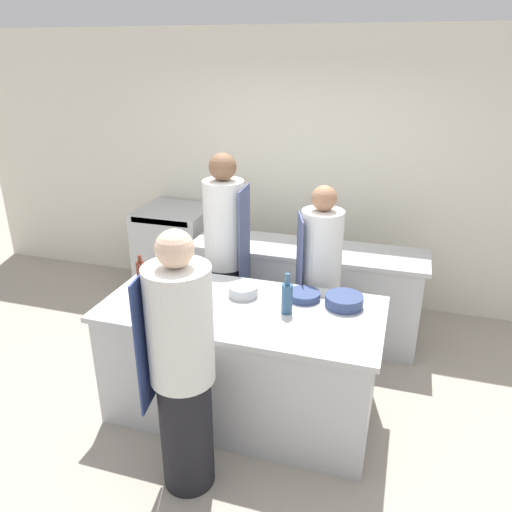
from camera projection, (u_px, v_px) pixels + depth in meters
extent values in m
plane|color=#A89E8E|center=(243.00, 409.00, 3.86)|extent=(16.00, 16.00, 0.00)
cube|color=silver|center=(306.00, 171.00, 5.20)|extent=(8.00, 0.06, 2.80)
cube|color=#B7BABC|center=(242.00, 363.00, 3.69)|extent=(1.91, 0.90, 0.85)
cube|color=#B7BABC|center=(241.00, 309.00, 3.52)|extent=(1.99, 0.94, 0.04)
cube|color=#B7BABC|center=(306.00, 293.00, 4.75)|extent=(2.07, 0.56, 0.85)
cube|color=#B7BABC|center=(307.00, 250.00, 4.58)|extent=(2.16, 0.58, 0.04)
cube|color=#B7BABC|center=(177.00, 251.00, 5.56)|extent=(0.75, 0.72, 0.99)
cube|color=black|center=(164.00, 282.00, 5.33)|extent=(0.60, 0.01, 0.35)
cube|color=black|center=(159.00, 222.00, 5.07)|extent=(0.64, 0.01, 0.06)
cylinder|color=black|center=(187.00, 430.00, 3.08)|extent=(0.32, 0.32, 0.79)
cylinder|color=silver|center=(180.00, 325.00, 2.79)|extent=(0.38, 0.38, 0.71)
cube|color=navy|center=(148.00, 338.00, 2.86)|extent=(0.07, 0.36, 0.82)
sphere|color=beige|center=(175.00, 249.00, 2.62)|extent=(0.21, 0.21, 0.21)
cylinder|color=black|center=(226.00, 307.00, 4.50)|extent=(0.29, 0.29, 0.83)
cylinder|color=silver|center=(224.00, 224.00, 4.20)|extent=(0.34, 0.34, 0.75)
cube|color=#4C567F|center=(244.00, 238.00, 4.20)|extent=(0.03, 0.33, 0.87)
sphere|color=brown|center=(223.00, 167.00, 4.01)|extent=(0.23, 0.23, 0.23)
cylinder|color=black|center=(317.00, 332.00, 4.19)|extent=(0.28, 0.28, 0.75)
cylinder|color=silver|center=(321.00, 252.00, 3.92)|extent=(0.33, 0.33, 0.69)
cube|color=#4C567F|center=(299.00, 264.00, 3.95)|extent=(0.11, 0.30, 0.79)
sphere|color=#9E7051|center=(324.00, 198.00, 3.75)|extent=(0.20, 0.20, 0.20)
cylinder|color=#19471E|center=(199.00, 310.00, 3.32)|extent=(0.08, 0.08, 0.15)
cylinder|color=#19471E|center=(198.00, 296.00, 3.28)|extent=(0.03, 0.03, 0.06)
cylinder|color=silver|center=(154.00, 293.00, 3.48)|extent=(0.09, 0.09, 0.21)
cylinder|color=silver|center=(152.00, 274.00, 3.42)|extent=(0.04, 0.04, 0.08)
cylinder|color=#2D5175|center=(287.00, 299.00, 3.40)|extent=(0.08, 0.08, 0.21)
cylinder|color=#2D5175|center=(288.00, 279.00, 3.34)|extent=(0.03, 0.03, 0.08)
cylinder|color=#5B2319|center=(141.00, 270.00, 3.93)|extent=(0.07, 0.07, 0.14)
cylinder|color=#5B2319|center=(140.00, 259.00, 3.89)|extent=(0.03, 0.03, 0.05)
cylinder|color=#B7BABC|center=(243.00, 291.00, 3.66)|extent=(0.22, 0.22, 0.08)
cylinder|color=navy|center=(304.00, 295.00, 3.62)|extent=(0.24, 0.24, 0.06)
cylinder|color=navy|center=(344.00, 301.00, 3.51)|extent=(0.27, 0.27, 0.08)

